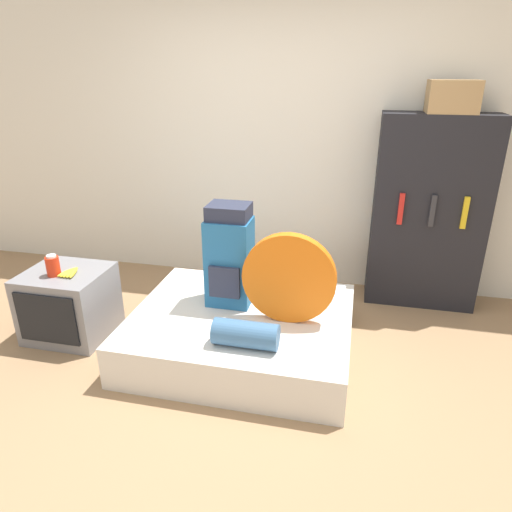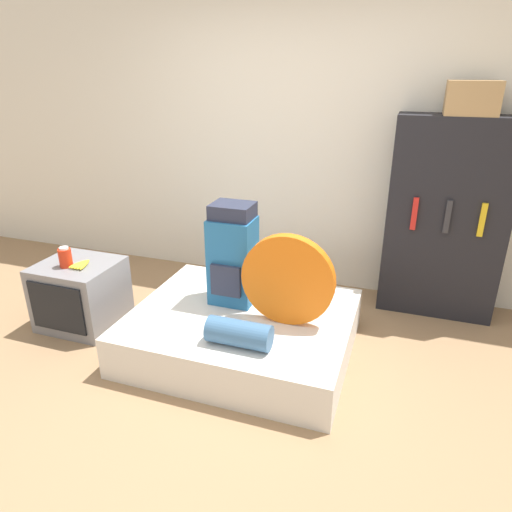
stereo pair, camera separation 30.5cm
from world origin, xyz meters
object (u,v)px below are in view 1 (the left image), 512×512
(tent_bag, at_px, (289,279))
(canister, at_px, (53,266))
(television, at_px, (69,303))
(bookshelf, at_px, (428,214))
(backpack, at_px, (229,257))
(sleeping_roll, at_px, (246,334))
(cardboard_box, at_px, (452,97))

(tent_bag, height_order, canister, tent_bag)
(television, distance_m, bookshelf, 2.96)
(backpack, distance_m, television, 1.30)
(backpack, relative_size, television, 1.27)
(sleeping_roll, height_order, canister, canister)
(television, xyz_separation_m, cardboard_box, (2.71, 1.16, 1.46))
(tent_bag, distance_m, television, 1.71)
(canister, relative_size, cardboard_box, 0.44)
(sleeping_roll, relative_size, canister, 2.60)
(bookshelf, height_order, cardboard_box, cardboard_box)
(tent_bag, height_order, television, tent_bag)
(tent_bag, bearing_deg, television, -178.17)
(television, relative_size, cardboard_box, 1.64)
(tent_bag, height_order, sleeping_roll, tent_bag)
(canister, bearing_deg, tent_bag, 3.97)
(tent_bag, bearing_deg, bookshelf, 48.53)
(tent_bag, bearing_deg, sleeping_roll, -118.96)
(television, bearing_deg, tent_bag, 1.83)
(sleeping_roll, xyz_separation_m, cardboard_box, (1.24, 1.48, 1.33))
(tent_bag, xyz_separation_m, sleeping_roll, (-0.21, -0.37, -0.23))
(sleeping_roll, xyz_separation_m, bookshelf, (1.19, 1.49, 0.41))
(backpack, bearing_deg, canister, -166.86)
(bookshelf, xyz_separation_m, cardboard_box, (0.04, -0.01, 0.92))
(canister, bearing_deg, bookshelf, 24.66)
(backpack, relative_size, tent_bag, 1.18)
(canister, bearing_deg, television, 64.76)
(tent_bag, distance_m, bookshelf, 1.50)
(television, height_order, cardboard_box, cardboard_box)
(sleeping_roll, bearing_deg, backpack, 114.93)
(television, relative_size, canister, 3.73)
(sleeping_roll, bearing_deg, television, 167.70)
(canister, bearing_deg, sleeping_roll, -9.67)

